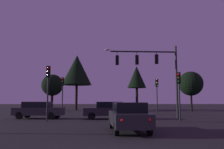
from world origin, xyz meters
name	(u,v)px	position (x,y,z in m)	size (l,w,h in m)	color
ground_plane	(111,113)	(0.00, 24.50, 0.00)	(168.00, 168.00, 0.00)	black
traffic_signal_mast_arm	(153,67)	(3.87, 15.21, 4.82)	(6.95, 0.54, 6.86)	#232326
traffic_light_corner_left	(157,89)	(5.32, 20.54, 2.94)	(0.37, 0.39, 4.14)	#232326
traffic_light_corner_right	(179,86)	(5.25, 11.89, 2.76)	(0.36, 0.38, 3.87)	#232326
traffic_light_median	(63,88)	(-5.41, 19.00, 2.96)	(0.32, 0.36, 4.16)	#232326
traffic_light_far_side	(48,82)	(-5.16, 11.92, 3.09)	(0.33, 0.37, 4.36)	#232326
car_nearside_lane	(128,116)	(0.67, 6.01, 0.80)	(2.05, 4.50, 1.52)	#232328
car_crossing_left	(39,110)	(-6.69, 14.82, 0.80)	(4.53, 2.19, 1.52)	#232328
car_crossing_right	(108,110)	(-0.45, 14.38, 0.80)	(4.42, 2.26, 1.52)	#232328
tree_behind_sign	(52,85)	(-9.51, 31.31, 4.12)	(3.50, 3.50, 5.90)	black
tree_left_far	(191,84)	(12.01, 27.89, 4.16)	(3.64, 3.64, 5.99)	black
tree_center_horizon	(77,70)	(-6.09, 35.13, 7.14)	(5.38, 5.38, 9.88)	black
tree_right_cluster	(137,77)	(4.23, 30.74, 5.40)	(3.04, 3.04, 7.25)	black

